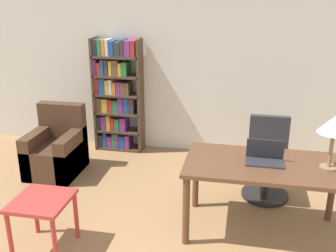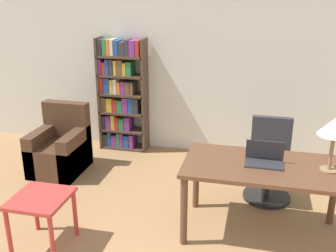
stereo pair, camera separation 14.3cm
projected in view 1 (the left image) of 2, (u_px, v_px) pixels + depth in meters
name	position (u px, v px, depth m)	size (l,w,h in m)	color
wall_back	(213.00, 64.00, 5.68)	(8.00, 0.06, 2.70)	silver
desk	(265.00, 173.00, 3.89)	(1.59, 0.84, 0.77)	brown
laptop	(265.00, 157.00, 3.87)	(0.37, 0.22, 0.23)	#2D2D33
table_lamp	(335.00, 126.00, 3.62)	(0.31, 0.31, 0.53)	olive
office_chair	(267.00, 162.00, 4.72)	(0.56, 0.56, 0.96)	black
side_table_blue	(42.00, 208.00, 3.69)	(0.51, 0.53, 0.55)	#B2332D
armchair	(56.00, 151.00, 5.34)	(0.65, 0.74, 0.91)	#472D1E
bookshelf	(116.00, 95.00, 5.94)	(0.73, 0.28, 1.72)	#4C3828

